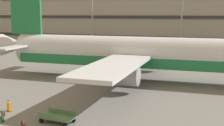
% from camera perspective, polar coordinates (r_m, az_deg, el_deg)
% --- Properties ---
extents(ground_plane, '(600.00, 600.00, 0.00)m').
position_cam_1_polar(ground_plane, '(37.46, 3.69, -3.21)').
color(ground_plane, slate).
extents(terminal_structure, '(144.74, 20.79, 14.30)m').
position_cam_1_polar(terminal_structure, '(81.91, 13.36, 8.28)').
color(terminal_structure, gray).
rests_on(terminal_structure, ground_plane).
extents(airliner, '(39.49, 31.88, 10.86)m').
position_cam_1_polar(airliner, '(37.12, 5.35, 1.69)').
color(airliner, silver).
rests_on(airliner, ground_plane).
extents(suitcase_orange, '(0.51, 0.42, 0.95)m').
position_cam_1_polar(suitcase_orange, '(27.13, -18.38, -7.60)').
color(suitcase_orange, orange).
rests_on(suitcase_orange, ground_plane).
extents(backpack_large, '(0.40, 0.39, 0.55)m').
position_cam_1_polar(backpack_large, '(26.08, -19.37, -8.69)').
color(backpack_large, gray).
rests_on(backpack_large, ground_plane).
extents(backpack_laid_flat, '(0.35, 0.38, 0.53)m').
position_cam_1_polar(backpack_laid_flat, '(23.34, -16.03, -10.64)').
color(backpack_laid_flat, '#592619').
rests_on(backpack_laid_flat, ground_plane).
extents(backpack_purple, '(0.38, 0.27, 0.53)m').
position_cam_1_polar(backpack_purple, '(24.72, -19.57, -9.69)').
color(backpack_purple, '#264C26').
rests_on(backpack_purple, ground_plane).
extents(baggage_cart, '(3.34, 1.50, 0.82)m').
position_cam_1_polar(baggage_cart, '(23.52, -10.05, -9.76)').
color(baggage_cart, '#4C724C').
rests_on(baggage_cart, ground_plane).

